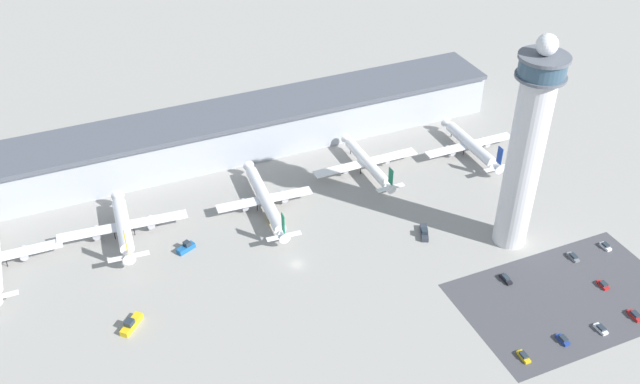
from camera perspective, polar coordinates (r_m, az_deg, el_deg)
ground_plane at (r=221.90m, az=-1.88°, el=-5.80°), size 1000.00×1000.00×0.00m
terminal_building at (r=270.94m, az=-7.42°, el=4.71°), size 212.74×25.00×17.46m
control_tower at (r=218.92m, az=16.20°, el=3.44°), size 14.42×14.42×70.76m
parking_lot_surface at (r=222.90m, az=19.20°, el=-8.04°), size 64.00×40.00×0.01m
airplane_gate_bravo at (r=237.66m, az=-15.48°, el=-2.63°), size 41.59×35.25×14.12m
airplane_gate_charlie at (r=241.93m, az=-4.40°, el=-0.61°), size 33.50×44.62×12.80m
airplane_gate_delta at (r=260.39m, az=3.79°, el=2.37°), size 40.68×37.47×12.18m
airplane_gate_echo at (r=276.76m, az=11.98°, el=3.73°), size 37.04×37.32×12.74m
service_truck_catering at (r=239.22m, az=-3.78°, el=-1.97°), size 4.21×6.26×3.14m
service_truck_fuel at (r=234.64m, az=8.34°, el=-3.24°), size 5.38×8.18×2.77m
service_truck_baggage at (r=208.69m, az=-14.86°, el=-10.20°), size 7.51×7.85×3.14m
service_truck_water at (r=230.11m, az=-10.66°, el=-4.39°), size 6.45×4.56×3.11m
car_grey_coupe at (r=202.23m, az=15.98°, el=-12.53°), size 1.82×4.50×1.41m
car_maroon_suv at (r=245.00m, az=21.88°, el=-4.05°), size 1.73×4.10×1.48m
car_red_hatchback at (r=209.51m, az=18.86°, el=-11.11°), size 1.84×4.22×1.58m
car_blue_compact at (r=223.65m, az=23.87°, el=-9.01°), size 2.06×4.70×1.59m
car_green_van at (r=230.23m, az=21.70°, el=-6.91°), size 2.01×4.10×1.41m
car_navy_sedan at (r=223.10m, az=14.64°, el=-6.74°), size 1.72×4.64×1.52m
car_silver_sedan at (r=216.11m, az=21.55°, el=-10.15°), size 1.87×4.32×1.44m
car_white_wagon at (r=237.22m, az=19.59°, el=-4.92°), size 1.83×4.62×1.35m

